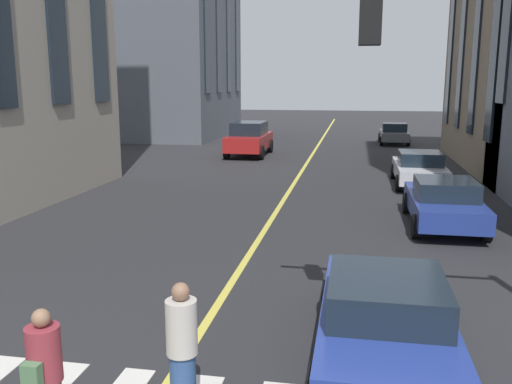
{
  "coord_description": "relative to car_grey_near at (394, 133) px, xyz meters",
  "views": [
    {
      "loc": [
        -2.82,
        -2.38,
        3.99
      ],
      "look_at": [
        9.43,
        -0.15,
        1.51
      ],
      "focal_mm": 38.37,
      "sensor_mm": 36.0,
      "label": 1
    }
  ],
  "objects": [
    {
      "name": "car_blue_mid",
      "position": [
        -29.96,
        2.02,
        0.0
      ],
      "size": [
        4.4,
        1.95,
        1.37
      ],
      "color": "navy",
      "rests_on": "ground_plane"
    },
    {
      "name": "lane_centre_line",
      "position": [
        -14.66,
        4.9,
        -0.7
      ],
      "size": [
        80.0,
        0.16,
        0.01
      ],
      "color": "#D8C64C",
      "rests_on": "ground_plane"
    },
    {
      "name": "pedestrian_companion",
      "position": [
        -32.44,
        5.82,
        0.09
      ],
      "size": [
        0.5,
        0.38,
        1.59
      ],
      "color": "black",
      "rests_on": "ground_plane"
    },
    {
      "name": "car_grey_near",
      "position": [
        0.0,
        0.0,
        0.0
      ],
      "size": [
        3.9,
        1.89,
        1.4
      ],
      "color": "slate",
      "rests_on": "ground_plane"
    },
    {
      "name": "car_white_oncoming",
      "position": [
        -15.35,
        0.0,
        0.0
      ],
      "size": [
        4.4,
        1.95,
        1.37
      ],
      "color": "silver",
      "rests_on": "ground_plane"
    },
    {
      "name": "car_blue_parked_a",
      "position": [
        -21.73,
        0.0,
        0.0
      ],
      "size": [
        4.4,
        1.95,
        1.37
      ],
      "color": "navy",
      "rests_on": "ground_plane"
    },
    {
      "name": "pedestrian_near",
      "position": [
        -31.65,
        4.48,
        0.14
      ],
      "size": [
        0.38,
        0.38,
        1.69
      ],
      "color": "#2D4C7F",
      "rests_on": "ground_plane"
    },
    {
      "name": "car_red_far",
      "position": [
        -7.56,
        8.34,
        0.27
      ],
      "size": [
        4.7,
        2.14,
        1.88
      ],
      "color": "#B21E1E",
      "rests_on": "ground_plane"
    }
  ]
}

